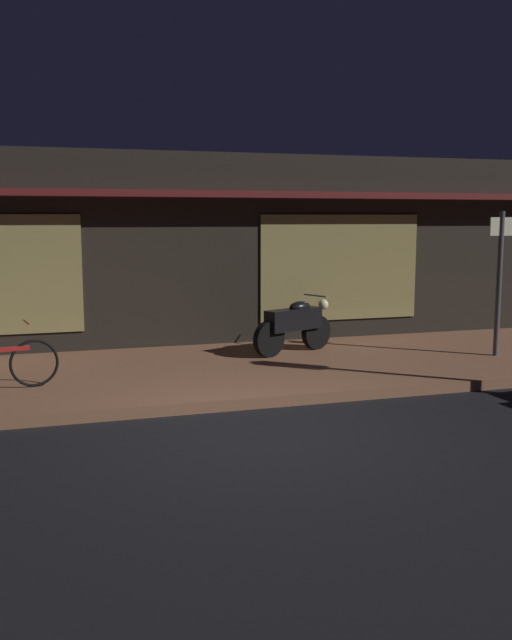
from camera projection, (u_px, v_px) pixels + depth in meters
ground_plane at (257, 434)px, 8.07m from camera, size 60.00×60.00×0.00m
sidewalk_slab at (200, 373)px, 10.90m from camera, size 18.00×4.00×0.15m
storefront_building at (161, 251)px, 13.86m from camera, size 18.00×3.30×3.60m
motorcycle at (295, 324)px, 12.07m from camera, size 1.61×0.85×0.97m
sign_post at (499, 275)px, 11.70m from camera, size 0.44×0.09×2.40m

